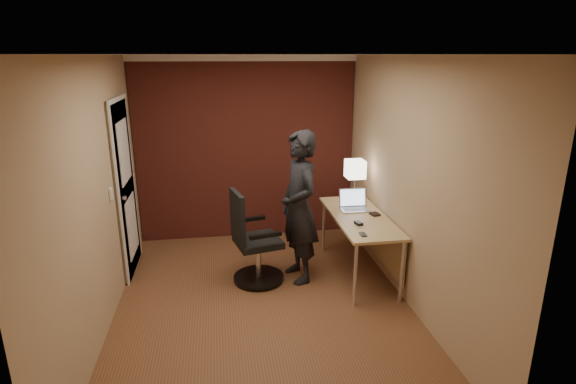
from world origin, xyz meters
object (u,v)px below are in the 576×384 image
object	(u,v)px
desk	(365,226)
office_chair	(252,244)
laptop	(354,204)
phone	(363,234)
mouse	(358,223)
desk_lamp	(355,170)
person	(299,207)
wallet	(375,214)

from	to	relation	value
desk	office_chair	bearing A→B (deg)	-179.74
laptop	phone	bearing A→B (deg)	-100.26
mouse	phone	bearing A→B (deg)	-112.75
desk	desk_lamp	xyz separation A→B (m)	(0.01, 0.51, 0.55)
office_chair	person	xyz separation A→B (m)	(0.54, 0.02, 0.39)
desk	mouse	world-z (taller)	mouse
desk_lamp	mouse	size ratio (longest dim) A/B	5.35
phone	laptop	bearing A→B (deg)	80.13
mouse	person	bearing A→B (deg)	141.00
desk	desk_lamp	bearing A→B (deg)	88.66
desk	mouse	size ratio (longest dim) A/B	15.00
phone	wallet	world-z (taller)	wallet
office_chair	phone	bearing A→B (deg)	-26.59
office_chair	person	size ratio (longest dim) A/B	0.62
desk	person	world-z (taller)	person
mouse	phone	size ratio (longest dim) A/B	0.87
desk_lamp	mouse	world-z (taller)	desk_lamp
desk_lamp	laptop	size ratio (longest dim) A/B	1.59
desk_lamp	laptop	bearing A→B (deg)	-107.55
desk_lamp	mouse	bearing A→B (deg)	-103.36
desk	desk_lamp	size ratio (longest dim) A/B	2.80
desk_lamp	person	bearing A→B (deg)	-147.78
desk	laptop	bearing A→B (deg)	105.25
desk	desk_lamp	world-z (taller)	desk_lamp
phone	wallet	distance (m)	0.64
desk_lamp	wallet	world-z (taller)	desk_lamp
mouse	office_chair	xyz separation A→B (m)	(-1.14, 0.26, -0.27)
mouse	wallet	world-z (taller)	mouse
desk	phone	world-z (taller)	phone
office_chair	mouse	bearing A→B (deg)	-12.97
laptop	phone	world-z (taller)	laptop
desk	laptop	size ratio (longest dim) A/B	4.45
desk_lamp	office_chair	distance (m)	1.57
desk	laptop	xyz separation A→B (m)	(-0.07, 0.25, 0.19)
desk_lamp	person	distance (m)	0.97
laptop	wallet	bearing A→B (deg)	-55.41
laptop	wallet	xyz separation A→B (m)	(0.18, -0.26, -0.05)
wallet	person	bearing A→B (deg)	179.09
mouse	desk_lamp	bearing A→B (deg)	62.32
phone	desk	bearing A→B (deg)	69.25
laptop	office_chair	xyz separation A→B (m)	(-1.24, -0.26, -0.32)
phone	desk_lamp	bearing A→B (deg)	78.34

